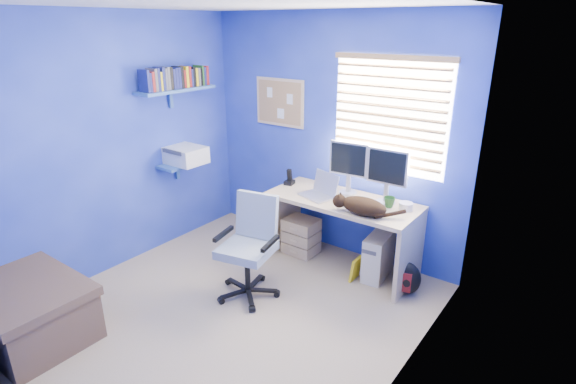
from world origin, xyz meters
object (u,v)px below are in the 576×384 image
Objects in this scene: cat at (364,206)px; tower_pc at (378,256)px; laptop at (317,186)px; office_chair at (250,259)px; desk at (341,233)px.

cat reaches higher than tower_pc.
office_chair is at bearing -85.31° from laptop.
office_chair is (-0.42, -0.93, -0.02)m from desk.
desk is at bearing 65.72° from office_chair.
office_chair is (-0.75, -0.72, -0.47)m from cat.
desk is 0.60m from cat.
tower_pc is 1.28m from office_chair.
desk is 0.55m from laptop.
tower_pc is (0.65, 0.14, -0.62)m from laptop.
cat is (0.58, -0.12, -0.03)m from laptop.
tower_pc is 0.48× the size of office_chair.
laptop reaches higher than office_chair.
laptop is 0.35× the size of office_chair.
office_chair is at bearing -148.37° from cat.
desk is 3.44× the size of cat.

